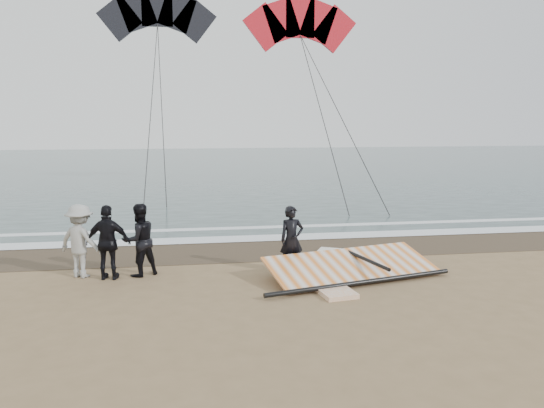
{
  "coord_description": "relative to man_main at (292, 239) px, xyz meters",
  "views": [
    {
      "loc": [
        -2.77,
        -10.65,
        3.81
      ],
      "look_at": [
        -0.68,
        3.0,
        1.6
      ],
      "focal_mm": 35.0,
      "sensor_mm": 36.0,
      "label": 1
    }
  ],
  "objects": [
    {
      "name": "kite_red",
      "position": [
        3.44,
        15.88,
        7.72
      ],
      "size": [
        6.67,
        4.57,
        12.27
      ],
      "color": "red",
      "rests_on": "ground"
    },
    {
      "name": "ground",
      "position": [
        0.32,
        -2.06,
        -0.84
      ],
      "size": [
        120.0,
        120.0,
        0.0
      ],
      "primitive_type": "plane",
      "color": "#8C704C",
      "rests_on": "ground"
    },
    {
      "name": "foam_near",
      "position": [
        0.32,
        3.84,
        -0.82
      ],
      "size": [
        120.0,
        0.9,
        0.01
      ],
      "primitive_type": "cube",
      "color": "white",
      "rests_on": "sea"
    },
    {
      "name": "foam_far",
      "position": [
        0.32,
        5.54,
        -0.82
      ],
      "size": [
        120.0,
        0.45,
        0.01
      ],
      "primitive_type": "cube",
      "color": "white",
      "rests_on": "sea"
    },
    {
      "name": "wet_sand",
      "position": [
        0.32,
        2.44,
        -0.84
      ],
      "size": [
        120.0,
        2.8,
        0.01
      ],
      "primitive_type": "cube",
      "color": "#4C3D2B",
      "rests_on": "ground"
    },
    {
      "name": "sail_rig",
      "position": [
        1.31,
        -0.52,
        -0.65
      ],
      "size": [
        4.74,
        2.7,
        0.52
      ],
      "color": "black",
      "rests_on": "ground"
    },
    {
      "name": "sea",
      "position": [
        0.32,
        30.94,
        -0.83
      ],
      "size": [
        120.0,
        54.0,
        0.02
      ],
      "primitive_type": "cube",
      "color": "#233838",
      "rests_on": "ground"
    },
    {
      "name": "board_white",
      "position": [
        0.51,
        -1.03,
        -0.79
      ],
      "size": [
        1.11,
        2.65,
        0.1
      ],
      "primitive_type": "cube",
      "rotation": [
        0.0,
        0.0,
        0.16
      ],
      "color": "white",
      "rests_on": "ground"
    },
    {
      "name": "man_main",
      "position": [
        0.0,
        0.0,
        0.0
      ],
      "size": [
        0.67,
        0.5,
        1.69
      ],
      "primitive_type": "imported",
      "rotation": [
        0.0,
        0.0,
        0.17
      ],
      "color": "black",
      "rests_on": "ground"
    },
    {
      "name": "board_cream",
      "position": [
        1.0,
        0.78,
        -0.79
      ],
      "size": [
        1.77,
        2.57,
        0.11
      ],
      "primitive_type": "cube",
      "rotation": [
        0.0,
        0.0,
        -0.48
      ],
      "color": "white",
      "rests_on": "ground"
    },
    {
      "name": "kite_dark",
      "position": [
        -4.21,
        20.46,
        8.78
      ],
      "size": [
        7.82,
        5.86,
        14.82
      ],
      "color": "black",
      "rests_on": "ground"
    },
    {
      "name": "trio_cluster",
      "position": [
        -4.51,
        0.26,
        0.06
      ],
      "size": [
        2.62,
        1.19,
        1.81
      ],
      "color": "black",
      "rests_on": "ground"
    }
  ]
}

